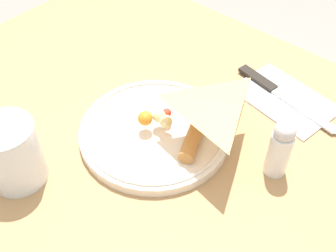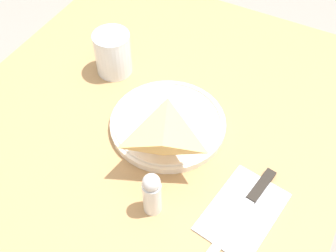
# 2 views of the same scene
# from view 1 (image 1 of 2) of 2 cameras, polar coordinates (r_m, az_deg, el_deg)

# --- Properties ---
(dining_table) EXTENTS (0.93, 0.83, 0.75)m
(dining_table) POSITION_cam_1_polar(r_m,az_deg,el_deg) (0.78, -4.42, -8.30)
(dining_table) COLOR #A87F51
(dining_table) RESTS_ON ground_plane
(plate_pizza) EXTENTS (0.25, 0.25, 0.06)m
(plate_pizza) POSITION_cam_1_polar(r_m,az_deg,el_deg) (0.68, -1.59, -0.50)
(plate_pizza) COLOR silver
(plate_pizza) RESTS_ON dining_table
(milk_glass) EXTENTS (0.09, 0.09, 0.10)m
(milk_glass) POSITION_cam_1_polar(r_m,az_deg,el_deg) (0.64, -20.32, -3.71)
(milk_glass) COLOR white
(milk_glass) RESTS_ON dining_table
(napkin_folded) EXTENTS (0.18, 0.14, 0.00)m
(napkin_folded) POSITION_cam_1_polar(r_m,az_deg,el_deg) (0.78, 15.53, 3.51)
(napkin_folded) COLOR silver
(napkin_folded) RESTS_ON dining_table
(butter_knife) EXTENTS (0.22, 0.06, 0.01)m
(butter_knife) POSITION_cam_1_polar(r_m,az_deg,el_deg) (0.78, 14.95, 4.24)
(butter_knife) COLOR black
(butter_knife) RESTS_ON napkin_folded
(salt_shaker) EXTENTS (0.03, 0.03, 0.10)m
(salt_shaker) POSITION_cam_1_polar(r_m,az_deg,el_deg) (0.63, 14.96, -2.89)
(salt_shaker) COLOR white
(salt_shaker) RESTS_ON dining_table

